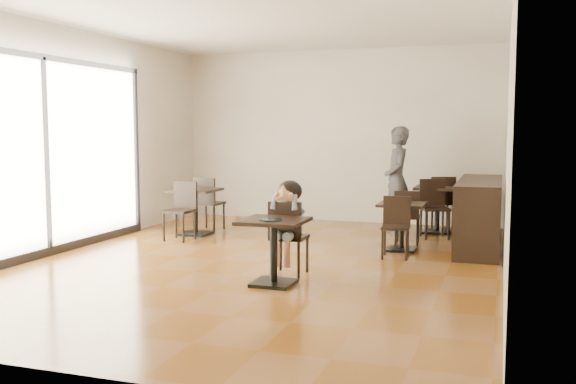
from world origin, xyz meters
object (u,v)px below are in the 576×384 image
at_px(cafe_table_back, 437,210).
at_px(chair_left_b, 179,211).
at_px(child_chair, 289,237).
at_px(chair_back_b, 435,209).
at_px(child_table, 274,252).
at_px(cafe_table_mid, 402,227).
at_px(chair_back_a, 440,203).
at_px(child, 289,228).
at_px(adult_patron, 397,180).
at_px(chair_mid_a, 407,217).
at_px(chair_mid_b, 396,228).
at_px(chair_left_a, 210,203).
at_px(cafe_table_left, 195,212).

bearing_deg(cafe_table_back, chair_left_b, -151.57).
bearing_deg(child_chair, chair_back_b, -113.86).
bearing_deg(child_table, cafe_table_mid, 67.06).
xyz_separation_m(cafe_table_mid, chair_back_a, (0.34, 2.09, 0.12)).
relative_size(child, adult_patron, 0.63).
distance_m(child_chair, chair_mid_a, 2.70).
distance_m(chair_mid_a, chair_mid_b, 1.10).
relative_size(chair_mid_a, chair_back_b, 0.88).
bearing_deg(child_chair, chair_mid_a, -112.94).
bearing_deg(child_table, chair_mid_a, 70.89).
bearing_deg(child, child_table, -90.00).
bearing_deg(chair_left_a, chair_back_b, -170.16).
relative_size(child, cafe_table_back, 1.45).
bearing_deg(chair_mid_a, cafe_table_back, -109.07).
bearing_deg(chair_left_b, chair_mid_b, -0.76).
bearing_deg(adult_patron, chair_left_a, -98.60).
bearing_deg(adult_patron, cafe_table_left, -89.28).
relative_size(cafe_table_back, chair_mid_a, 0.94).
bearing_deg(chair_back_a, cafe_table_left, 5.53).
distance_m(child_table, child, 0.58).
height_order(child_table, chair_back_a, chair_back_a).
bearing_deg(chair_mid_a, chair_back_a, -106.58).
relative_size(child_table, child, 0.66).
bearing_deg(chair_back_b, chair_left_a, 165.73).
xyz_separation_m(child_chair, chair_mid_a, (1.05, 2.48, -0.03)).
relative_size(cafe_table_left, chair_left_b, 0.83).
xyz_separation_m(adult_patron, chair_mid_a, (0.31, -0.92, -0.48)).
xyz_separation_m(child, chair_left_b, (-2.37, 1.67, -0.11)).
xyz_separation_m(cafe_table_mid, cafe_table_back, (0.33, 1.77, 0.05)).
xyz_separation_m(child_chair, adult_patron, (0.74, 3.40, 0.44)).
bearing_deg(cafe_table_mid, child, -118.54).
bearing_deg(child_chair, cafe_table_left, -43.16).
distance_m(adult_patron, chair_back_b, 0.81).
height_order(child_chair, child, child).
relative_size(cafe_table_mid, chair_left_b, 0.75).
distance_m(adult_patron, cafe_table_back, 0.86).
xyz_separation_m(child, cafe_table_mid, (1.05, 1.93, -0.22)).
height_order(child_table, chair_mid_b, chair_mid_b).
distance_m(chair_left_a, chair_back_b, 3.78).
xyz_separation_m(cafe_table_left, chair_back_b, (3.76, 0.93, 0.09)).
bearing_deg(child, cafe_table_back, 69.57).
xyz_separation_m(cafe_table_mid, cafe_table_left, (-3.42, 0.29, 0.04)).
distance_m(cafe_table_mid, chair_back_a, 2.12).
height_order(child, chair_back_b, child).
height_order(child_table, chair_left_a, chair_left_a).
bearing_deg(chair_mid_b, chair_left_b, 171.14).
height_order(child_table, cafe_table_left, cafe_table_left).
height_order(cafe_table_left, chair_back_a, chair_back_a).
distance_m(cafe_table_back, chair_back_b, 0.56).
xyz_separation_m(child_chair, chair_back_b, (1.39, 3.15, 0.02)).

